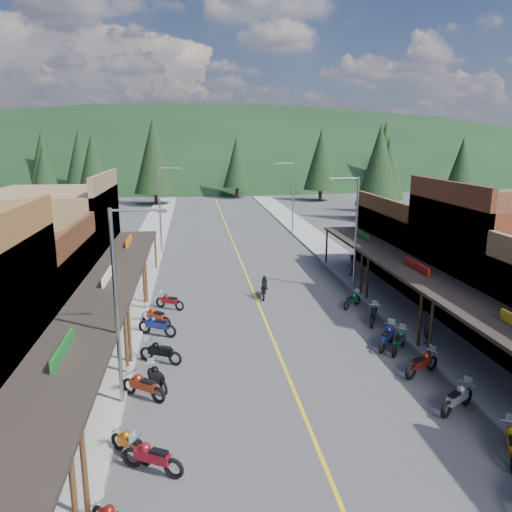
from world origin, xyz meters
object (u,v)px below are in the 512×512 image
object	(u,v)px
pine_8	(45,177)
bike_west_3	(152,456)
pine_11	(379,165)
bike_west_7	(160,351)
streetlight_3	(292,194)
bike_west_9	(156,315)
bike_west_10	(170,300)
pedestrian_east_a	(428,329)
streetlight_2	(354,228)
pine_9	(388,168)
streetlight_0	(120,299)
pine_10	(94,166)
pine_2	(154,155)
bike_west_6	(157,376)
bike_west_8	(157,324)
rider_on_bike	(264,288)
pine_5	(385,152)
pine_7	(43,157)
streetlight_1	(161,206)
bike_west_5	(143,385)
pine_1	(80,158)
pedestrian_east_b	(351,265)
shop_west_2	(10,294)
pine_4	(321,159)
bike_east_6	(399,340)
bike_east_5	(422,362)
shop_east_3	(424,244)
bike_east_7	(387,336)
pine_3	(237,162)
shop_east_2	(499,260)
bike_east_8	(374,314)
bike_east_4	(458,397)
bike_east_3	(512,442)
bike_east_9	(352,300)
pine_6	(462,161)

from	to	relation	value
pine_8	bike_west_3	distance (m)	53.34
pine_11	bike_west_7	xyz separation A→B (m)	(-25.79, -40.29, -6.57)
streetlight_3	bike_west_9	xyz separation A→B (m)	(-13.28, -27.31, -3.82)
bike_west_10	pedestrian_east_a	bearing A→B (deg)	-87.88
streetlight_2	pedestrian_east_a	bearing A→B (deg)	-85.93
pine_9	pine_8	bearing A→B (deg)	-173.80
streetlight_0	bike_west_3	bearing A→B (deg)	-72.81
pine_10	bike_west_9	distance (m)	49.12
pine_9	bike_west_3	size ratio (longest dim) A/B	4.98
pine_2	bike_west_6	size ratio (longest dim) A/B	7.12
streetlight_3	bike_west_8	size ratio (longest dim) A/B	3.52
bike_west_7	rider_on_bike	distance (m)	11.40
pine_5	pine_7	distance (m)	66.13
streetlight_1	bike_west_5	distance (m)	27.88
pine_1	bike_west_8	bearing A→B (deg)	-75.47
bike_west_8	pedestrian_east_b	bearing A→B (deg)	-25.74
pine_2	bike_west_3	xyz separation A→B (m)	(4.43, -68.46, -7.37)
bike_west_6	pine_5	bearing A→B (deg)	36.38
pine_1	bike_west_9	distance (m)	69.91
shop_west_2	bike_west_6	size ratio (longest dim) A/B	5.54
pedestrian_east_a	pine_4	bearing A→B (deg)	167.33
pedestrian_east_b	shop_west_2	bearing A→B (deg)	-7.33
bike_west_5	shop_west_2	bearing A→B (deg)	81.52
bike_east_6	bike_east_5	bearing A→B (deg)	-53.02
shop_east_3	pine_7	world-z (taller)	pine_7
streetlight_1	bike_east_7	bearing A→B (deg)	-62.22
pine_3	bike_east_5	world-z (taller)	pine_3
shop_east_2	shop_east_3	bearing A→B (deg)	90.18
pine_10	bike_east_7	xyz separation A→B (m)	(23.64, -51.89, -6.14)
bike_west_3	pine_7	bearing A→B (deg)	45.23
streetlight_2	pine_7	distance (m)	78.42
pine_4	bike_west_7	world-z (taller)	pine_4
streetlight_2	bike_east_5	xyz separation A→B (m)	(-0.92, -13.05, -3.84)
shop_east_2	streetlight_1	xyz separation A→B (m)	(-20.74, 20.30, 0.94)
pine_11	bike_east_8	world-z (taller)	pine_11
bike_west_7	bike_east_4	xyz separation A→B (m)	(11.81, -5.89, -0.01)
pine_11	bike_east_8	size ratio (longest dim) A/B	5.99
pine_10	pine_11	distance (m)	39.85
bike_west_10	bike_east_3	world-z (taller)	bike_east_3
pine_3	bike_east_6	world-z (taller)	pine_3
pine_8	bike_east_9	size ratio (longest dim) A/B	5.26
streetlight_1	shop_east_2	bearing A→B (deg)	-44.39
shop_east_3	bike_east_5	bearing A→B (deg)	-115.27
bike_west_6	bike_east_5	world-z (taller)	bike_east_5
shop_east_2	streetlight_0	bearing A→B (deg)	-159.63
streetlight_0	pine_6	size ratio (longest dim) A/B	0.73
bike_west_6	bike_east_3	world-z (taller)	bike_east_3
bike_west_8	rider_on_bike	xyz separation A→B (m)	(6.73, 5.96, -0.01)
shop_east_3	bike_east_9	world-z (taller)	shop_east_3
rider_on_bike	pine_4	bearing A→B (deg)	80.95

